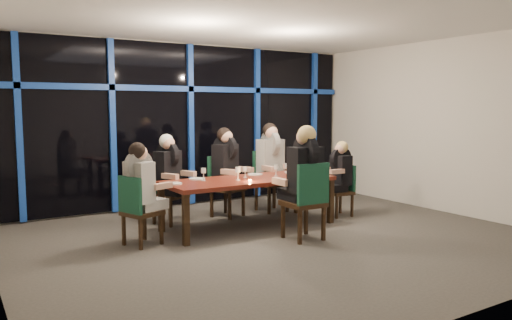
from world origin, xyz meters
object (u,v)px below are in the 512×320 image
object	(u,v)px
diner_end_left	(141,178)
chair_end_left	(137,207)
diner_far_left	(169,166)
chair_near_mid	(307,197)
diner_end_right	(339,167)
chair_far_mid	(223,183)
chair_far_right	(269,177)
dining_table	(249,183)
diner_near_mid	(304,166)
water_pitcher	(294,169)
chair_end_right	(342,187)
diner_far_mid	(227,159)
diner_far_right	(272,154)
chair_far_left	(166,189)
wine_bottle	(311,167)

from	to	relation	value
diner_end_left	chair_end_left	bearing A→B (deg)	90.00
chair_end_left	diner_far_left	xyz separation A→B (m)	(0.86, 0.99, 0.40)
chair_near_mid	diner_end_right	xyz separation A→B (m)	(1.42, 0.97, 0.22)
chair_far_mid	chair_far_right	world-z (taller)	chair_far_right
chair_end_left	dining_table	bearing A→B (deg)	-105.73
diner_far_left	diner_end_right	distance (m)	2.80
diner_end_left	diner_near_mid	bearing A→B (deg)	-134.12
chair_far_right	water_pitcher	bearing A→B (deg)	-102.44
chair_end_left	diner_near_mid	xyz separation A→B (m)	(2.06, -0.87, 0.50)
diner_near_mid	water_pitcher	xyz separation A→B (m)	(0.50, 0.91, -0.17)
chair_end_right	diner_far_mid	world-z (taller)	diner_far_mid
chair_far_mid	diner_far_right	bearing A→B (deg)	-29.46
diner_far_mid	diner_near_mid	distance (m)	1.84
chair_far_left	diner_end_right	size ratio (longest dim) A/B	1.15
chair_far_left	chair_near_mid	world-z (taller)	chair_near_mid
chair_far_left	diner_far_left	bearing A→B (deg)	-90.00
chair_end_left	diner_end_left	xyz separation A→B (m)	(0.07, 0.03, 0.37)
dining_table	chair_far_mid	bearing A→B (deg)	87.39
diner_far_mid	diner_end_right	bearing A→B (deg)	-53.79
water_pitcher	diner_near_mid	bearing A→B (deg)	-108.49
chair_end_left	chair_end_right	bearing A→B (deg)	-109.69
diner_far_left	chair_end_left	bearing A→B (deg)	-154.96
chair_near_mid	diner_far_mid	distance (m)	1.96
chair_end_right	diner_end_left	bearing A→B (deg)	-86.41
dining_table	wine_bottle	xyz separation A→B (m)	(1.07, -0.14, 0.19)
chair_far_right	diner_near_mid	xyz separation A→B (m)	(-0.68, -1.90, 0.44)
diner_far_right	chair_far_right	bearing A→B (deg)	90.00
chair_far_right	chair_near_mid	distance (m)	2.11
dining_table	diner_end_left	size ratio (longest dim) A/B	2.85
chair_far_left	chair_end_left	bearing A→B (deg)	-151.80
dining_table	diner_near_mid	xyz separation A→B (m)	(0.27, -1.00, 0.34)
diner_end_left	water_pitcher	distance (m)	2.49
chair_end_right	diner_near_mid	distance (m)	1.82
chair_far_right	chair_end_left	xyz separation A→B (m)	(-2.74, -1.03, -0.07)
dining_table	diner_end_right	xyz separation A→B (m)	(1.70, -0.12, 0.14)
chair_end_right	diner_end_right	bearing A→B (deg)	-90.00
chair_near_mid	diner_near_mid	world-z (taller)	diner_near_mid
chair_end_left	chair_near_mid	bearing A→B (deg)	-134.84
chair_far_left	diner_end_left	distance (m)	1.33
diner_far_left	diner_far_right	size ratio (longest dim) A/B	0.91
dining_table	wine_bottle	world-z (taller)	wine_bottle
dining_table	chair_end_left	xyz separation A→B (m)	(-1.79, -0.13, -0.16)
diner_far_mid	dining_table	bearing A→B (deg)	-118.77
diner_end_right	water_pitcher	size ratio (longest dim) A/B	3.88
diner_far_left	diner_end_left	xyz separation A→B (m)	(-0.79, -0.96, -0.02)
chair_far_left	wine_bottle	bearing A→B (deg)	-51.78
wine_bottle	chair_far_left	bearing A→B (deg)	152.08
chair_near_mid	diner_end_right	bearing A→B (deg)	-144.66
diner_near_mid	chair_far_mid	bearing A→B (deg)	-82.11
water_pitcher	chair_far_right	bearing A→B (deg)	90.05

